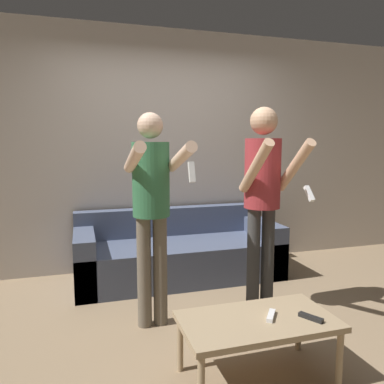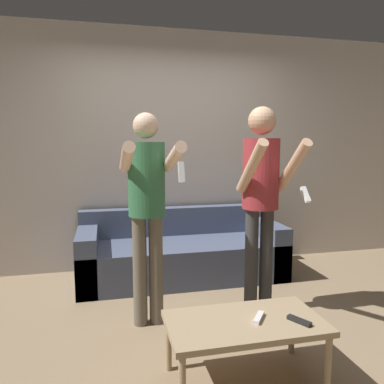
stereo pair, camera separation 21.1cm
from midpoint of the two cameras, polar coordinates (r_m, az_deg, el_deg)
name	(u,v)px [view 2 (the right image)]	position (r m, az deg, el deg)	size (l,w,h in m)	color
ground_plane	(207,328)	(3.11, 4.37, -20.03)	(14.00, 14.00, 0.00)	#937A5B
wall_back	(170,151)	(4.35, -1.99, 6.33)	(6.40, 0.06, 2.70)	beige
couch	(181,254)	(4.09, -0.16, -9.39)	(2.14, 0.84, 0.71)	#4C5670
person_standing_left	(147,197)	(2.86, -4.75, -0.84)	(0.40, 0.71, 1.66)	#6B6051
person_standing_right	(261,188)	(3.13, 12.42, 0.59)	(0.42, 0.62, 1.73)	#383838
coffee_table	(245,327)	(2.41, 10.71, -19.54)	(0.94, 0.51, 0.39)	tan
remote_near	(299,321)	(2.43, 18.55, -18.13)	(0.10, 0.15, 0.02)	black
remote_far	(259,318)	(2.41, 12.74, -18.21)	(0.12, 0.14, 0.02)	white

